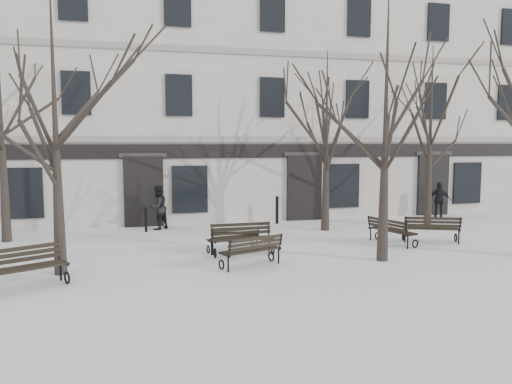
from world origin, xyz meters
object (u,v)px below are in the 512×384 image
object	(u,v)px
bench_3	(242,238)
bench_5	(391,230)
bench_4	(233,239)
tree_1	(54,92)
tree_2	(386,93)
bench_0	(22,267)
bench_2	(431,228)
bench_1	(252,250)

from	to	relation	value
bench_3	bench_5	world-z (taller)	bench_3
bench_3	bench_4	bearing A→B (deg)	122.68
tree_1	tree_2	world-z (taller)	tree_2
tree_1	bench_0	world-z (taller)	tree_1
bench_2	bench_3	distance (m)	6.75
bench_1	bench_5	xyz separation A→B (m)	(5.35, 1.87, 0.00)
tree_1	bench_2	xyz separation A→B (m)	(11.93, 1.25, -4.24)
tree_1	bench_2	world-z (taller)	tree_1
tree_1	bench_4	bearing A→B (deg)	16.14
tree_2	bench_2	size ratio (longest dim) A/B	3.93
tree_2	bench_0	xyz separation A→B (m)	(-9.71, -0.53, -4.33)
bench_4	bench_2	bearing A→B (deg)	168.49
tree_2	bench_3	xyz separation A→B (m)	(-3.84, 1.81, -4.35)
tree_2	bench_4	xyz separation A→B (m)	(-4.05, 2.13, -4.43)
tree_1	bench_2	bearing A→B (deg)	5.98
tree_1	bench_0	distance (m)	4.44
bench_2	bench_5	bearing A→B (deg)	17.34
tree_1	bench_5	xyz separation A→B (m)	(10.44, 1.35, -4.27)
bench_0	bench_3	bearing A→B (deg)	-6.08
bench_0	tree_1	bearing A→B (deg)	32.68
tree_2	bench_2	distance (m)	5.59
tree_2	bench_3	distance (m)	6.07
bench_1	bench_3	size ratio (longest dim) A/B	0.97
tree_2	bench_0	bearing A→B (deg)	-176.89
tree_1	bench_0	xyz separation A→B (m)	(-0.70, -1.23, -4.21)
tree_2	bench_0	distance (m)	10.64
tree_2	bench_1	distance (m)	5.89
bench_3	bench_2	bearing A→B (deg)	0.33
tree_1	bench_4	size ratio (longest dim) A/B	4.50
tree_2	bench_5	size ratio (longest dim) A/B	4.14
bench_5	bench_1	bearing A→B (deg)	92.06
bench_0	bench_3	world-z (taller)	bench_0
bench_4	bench_5	size ratio (longest dim) A/B	0.90
tree_1	bench_3	world-z (taller)	tree_1
bench_1	bench_2	size ratio (longest dim) A/B	0.95
bench_2	bench_4	xyz separation A→B (m)	(-6.97, 0.19, -0.07)
tree_2	bench_1	bearing A→B (deg)	177.29
bench_4	bench_5	world-z (taller)	bench_5
bench_1	bench_4	size ratio (longest dim) A/B	1.11
tree_2	bench_0	size ratio (longest dim) A/B	3.76
tree_1	tree_2	bearing A→B (deg)	-4.43
tree_1	bench_3	xyz separation A→B (m)	(5.18, 1.11, -4.23)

